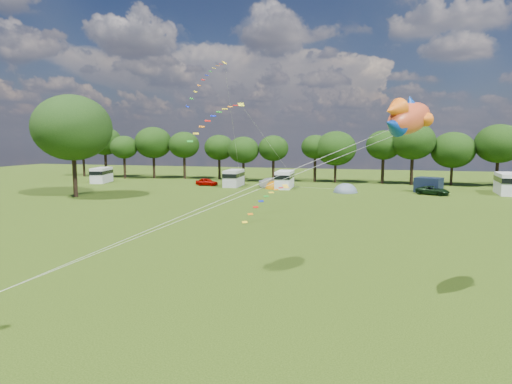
% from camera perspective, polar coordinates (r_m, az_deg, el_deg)
% --- Properties ---
extents(ground_plane, '(180.00, 180.00, 0.00)m').
position_cam_1_polar(ground_plane, '(22.67, -5.33, -12.55)').
color(ground_plane, '#1A3108').
rests_on(ground_plane, ground).
extents(tree_line, '(102.98, 10.98, 10.27)m').
position_cam_1_polar(tree_line, '(75.04, 13.32, 5.95)').
color(tree_line, black).
rests_on(tree_line, ground).
extents(big_tree, '(10.00, 10.00, 13.28)m').
position_cam_1_polar(big_tree, '(60.90, -23.29, 7.86)').
color(big_tree, black).
rests_on(big_tree, ground).
extents(car_a, '(3.82, 1.75, 1.24)m').
position_cam_1_polar(car_a, '(70.30, -6.56, 1.35)').
color(car_a, '#940400').
rests_on(car_a, ground).
extents(car_b, '(4.61, 3.05, 1.52)m').
position_cam_1_polar(car_b, '(66.80, 2.41, 1.22)').
color(car_b, gray).
rests_on(car_b, ground).
extents(car_d, '(4.85, 3.64, 1.20)m').
position_cam_1_polar(car_d, '(63.13, 22.51, 0.19)').
color(car_d, black).
rests_on(car_d, ground).
extents(campervan_a, '(3.48, 5.70, 2.60)m').
position_cam_1_polar(campervan_a, '(79.50, -19.89, 2.20)').
color(campervan_a, silver).
rests_on(campervan_a, ground).
extents(campervan_b, '(2.53, 5.48, 2.64)m').
position_cam_1_polar(campervan_b, '(69.05, -2.98, 1.95)').
color(campervan_b, '#BBBBBD').
rests_on(campervan_b, ground).
extents(campervan_c, '(2.55, 5.57, 2.69)m').
position_cam_1_polar(campervan_c, '(66.42, 3.83, 1.76)').
color(campervan_c, white).
rests_on(campervan_c, ground).
extents(campervan_d, '(3.03, 6.19, 2.94)m').
position_cam_1_polar(campervan_d, '(68.31, 30.53, 1.05)').
color(campervan_d, silver).
rests_on(campervan_d, ground).
extents(tent_orange, '(2.89, 3.17, 2.26)m').
position_cam_1_polar(tent_orange, '(65.98, 2.49, 0.49)').
color(tent_orange, orange).
rests_on(tent_orange, ground).
extents(tent_greyblue, '(3.47, 3.80, 2.58)m').
position_cam_1_polar(tent_greyblue, '(62.40, 11.83, -0.03)').
color(tent_greyblue, slate).
rests_on(tent_greyblue, ground).
extents(awning_navy, '(4.22, 3.89, 2.12)m').
position_cam_1_polar(awning_navy, '(65.80, 22.02, 0.87)').
color(awning_navy, black).
rests_on(awning_navy, ground).
extents(fish_kite, '(2.94, 3.93, 2.13)m').
position_cam_1_polar(fish_kite, '(20.72, 19.42, 9.30)').
color(fish_kite, '#E15028').
rests_on(fish_kite, ground).
extents(streamer_kite_a, '(3.19, 5.54, 5.73)m').
position_cam_1_polar(streamer_kite_a, '(51.93, -6.23, 15.10)').
color(streamer_kite_a, yellow).
rests_on(streamer_kite_a, ground).
extents(streamer_kite_b, '(4.29, 4.60, 3.80)m').
position_cam_1_polar(streamer_kite_b, '(41.18, -4.77, 10.17)').
color(streamer_kite_b, yellow).
rests_on(streamer_kite_b, ground).
extents(streamer_kite_c, '(3.08, 4.88, 2.77)m').
position_cam_1_polar(streamer_kite_c, '(36.58, 1.85, -0.66)').
color(streamer_kite_c, yellow).
rests_on(streamer_kite_c, ground).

